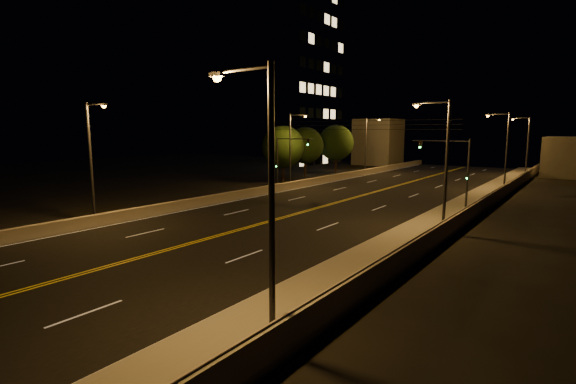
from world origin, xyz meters
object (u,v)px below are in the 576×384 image
Objects in this scene: streetlight_4 at (92,155)px; tree_1 at (305,146)px; streetlight_6 at (367,142)px; tree_2 at (336,143)px; building_tower at (267,83)px; traffic_signal_right at (456,165)px; streetlight_3 at (526,143)px; streetlight_0 at (264,188)px; tree_0 at (283,147)px; streetlight_1 at (442,157)px; streetlight_2 at (504,146)px; traffic_signal_left at (284,157)px; streetlight_5 at (292,145)px.

streetlight_4 is 36.57m from tree_1.
streetlight_4 is 46.04m from streetlight_6.
tree_1 is 0.95× the size of tree_2.
streetlight_4 is 0.27× the size of building_tower.
tree_2 is (-24.43, 21.78, 1.03)m from traffic_signal_right.
streetlight_3 reaches higher than tree_1.
streetlight_0 is 1.44× the size of traffic_signal_right.
tree_0 is at bearing -101.65° from streetlight_6.
building_tower reaches higher than streetlight_1.
streetlight_2 is 23.60m from streetlight_6.
streetlight_3 reaches higher than traffic_signal_left.
streetlight_0 is 1.00× the size of streetlight_2.
building_tower is at bearing -178.43° from streetlight_6.
streetlight_6 is 24.11m from traffic_signal_left.
streetlight_2 reaches higher than tree_2.
streetlight_4 is 1.44× the size of traffic_signal_left.
streetlight_5 is 1.14× the size of tree_2.
streetlight_1 is 1.44× the size of traffic_signal_right.
streetlight_4 is at bearing -111.49° from streetlight_3.
streetlight_6 is 1.44× the size of traffic_signal_left.
tree_0 is (-3.68, -17.85, -0.38)m from streetlight_6.
streetlight_2 is 1.00× the size of streetlight_5.
streetlight_3 reaches higher than traffic_signal_right.
traffic_signal_left is 7.88m from tree_0.
streetlight_0 is 60.85m from streetlight_3.
streetlight_0 is 1.00× the size of streetlight_6.
traffic_signal_left is (-20.32, -32.44, -1.24)m from streetlight_3.
tree_1 is (-5.47, 36.16, -0.46)m from streetlight_4.
streetlight_0 is at bearing -55.79° from streetlight_5.
tree_0 is 8.17m from tree_1.
streetlight_0 and streetlight_1 have the same top height.
tree_2 reaches higher than tree_0.
streetlight_3 is 1.20× the size of tree_1.
streetlight_6 is at bearing 92.63° from traffic_signal_left.
streetlight_0 is 1.14× the size of tree_2.
streetlight_5 is at bearing -126.15° from streetlight_3.
traffic_signal_left is at bearing -65.09° from tree_1.
streetlight_6 is 1.20× the size of tree_1.
streetlight_2 reaches higher than tree_0.
streetlight_3 is 1.17× the size of tree_0.
streetlight_1 reaches higher than tree_0.
streetlight_5 and streetlight_6 have the same top height.
streetlight_5 is at bearing -45.21° from building_tower.
building_tower reaches higher than streetlight_0.
building_tower reaches higher than streetlight_2.
tree_2 is (-25.94, 50.20, -0.21)m from streetlight_0.
streetlight_0 is 67.39m from building_tower.
streetlight_4 is 25.10m from streetlight_5.
streetlight_0 is 18.72m from streetlight_1.
streetlight_3 is (0.00, 42.13, 0.00)m from streetlight_1.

